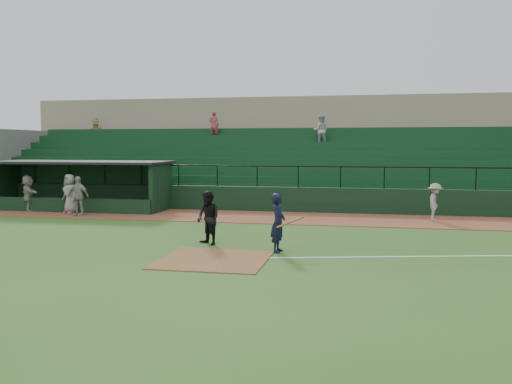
# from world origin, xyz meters

# --- Properties ---
(ground) EXTENTS (90.00, 90.00, 0.00)m
(ground) POSITION_xyz_m (0.00, 0.00, 0.00)
(ground) COLOR #30581C
(ground) RESTS_ON ground
(warning_track) EXTENTS (40.00, 4.00, 0.03)m
(warning_track) POSITION_xyz_m (0.00, 8.00, 0.01)
(warning_track) COLOR brown
(warning_track) RESTS_ON ground
(home_plate_dirt) EXTENTS (3.00, 3.00, 0.03)m
(home_plate_dirt) POSITION_xyz_m (0.00, -1.00, 0.01)
(home_plate_dirt) COLOR brown
(home_plate_dirt) RESTS_ON ground
(foul_line) EXTENTS (17.49, 4.44, 0.01)m
(foul_line) POSITION_xyz_m (8.00, 1.20, 0.01)
(foul_line) COLOR white
(foul_line) RESTS_ON ground
(stadium_structure) EXTENTS (38.00, 13.08, 6.40)m
(stadium_structure) POSITION_xyz_m (-0.00, 16.46, 2.30)
(stadium_structure) COLOR black
(stadium_structure) RESTS_ON ground
(dugout) EXTENTS (8.90, 3.20, 2.42)m
(dugout) POSITION_xyz_m (-9.75, 9.56, 1.33)
(dugout) COLOR black
(dugout) RESTS_ON ground
(batter_at_plate) EXTENTS (1.02, 0.70, 1.78)m
(batter_at_plate) POSITION_xyz_m (1.60, 0.47, 0.89)
(batter_at_plate) COLOR black
(batter_at_plate) RESTS_ON ground
(umpire) EXTENTS (1.07, 1.04, 1.74)m
(umpire) POSITION_xyz_m (-0.80, 1.22, 0.87)
(umpire) COLOR black
(umpire) RESTS_ON ground
(runner) EXTENTS (0.78, 1.12, 1.60)m
(runner) POSITION_xyz_m (7.02, 8.10, 0.83)
(runner) COLOR #9E9894
(runner) RESTS_ON warning_track
(dugout_player_a) EXTENTS (1.08, 0.52, 1.79)m
(dugout_player_a) POSITION_xyz_m (-8.54, 6.75, 0.92)
(dugout_player_a) COLOR #A29D97
(dugout_player_a) RESTS_ON warning_track
(dugout_player_b) EXTENTS (1.06, 0.93, 1.83)m
(dugout_player_b) POSITION_xyz_m (-9.43, 7.54, 0.94)
(dugout_player_b) COLOR gray
(dugout_player_b) RESTS_ON warning_track
(dugout_player_c) EXTENTS (1.53, 1.49, 1.75)m
(dugout_player_c) POSITION_xyz_m (-11.81, 7.83, 0.90)
(dugout_player_c) COLOR #9D9893
(dugout_player_c) RESTS_ON warning_track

